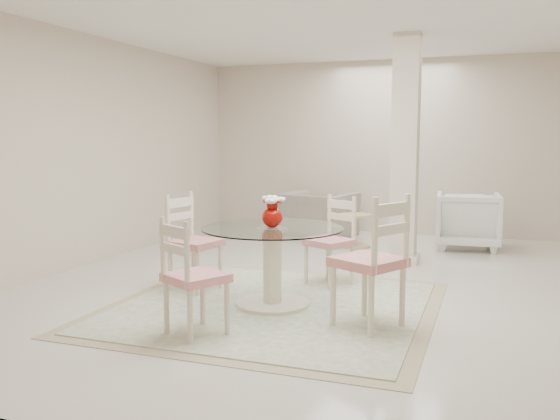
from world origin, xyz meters
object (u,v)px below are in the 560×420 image
(dining_table, at_px, (272,267))
(dining_chair_west, at_px, (190,234))
(red_vase, at_px, (272,212))
(armchair_white, at_px, (468,220))
(dining_chair_south, at_px, (189,269))
(column, at_px, (405,150))
(dining_chair_east, at_px, (376,252))
(side_table, at_px, (355,232))
(recliner_taupe, at_px, (318,214))
(dining_chair_north, at_px, (334,234))

(dining_table, height_order, dining_chair_west, dining_chair_west)
(red_vase, bearing_deg, armchair_white, 67.12)
(dining_chair_south, relative_size, armchair_white, 1.19)
(column, xyz_separation_m, dining_chair_east, (0.16, -2.64, -0.73))
(dining_chair_west, relative_size, armchair_white, 1.25)
(red_vase, relative_size, dining_chair_east, 0.24)
(side_table, bearing_deg, recliner_taupe, 135.96)
(red_vase, xyz_separation_m, dining_chair_north, (0.30, 0.97, -0.33))
(dining_chair_east, height_order, armchair_white, dining_chair_east)
(column, bearing_deg, armchair_white, 60.75)
(red_vase, bearing_deg, dining_chair_east, -17.65)
(dining_chair_north, bearing_deg, side_table, 123.77)
(red_vase, distance_m, dining_chair_south, 1.07)
(red_vase, relative_size, dining_chair_north, 0.28)
(recliner_taupe, bearing_deg, dining_chair_east, 125.49)
(dining_chair_east, height_order, dining_chair_south, dining_chair_east)
(recliner_taupe, height_order, armchair_white, armchair_white)
(dining_chair_north, bearing_deg, dining_chair_west, -125.14)
(column, bearing_deg, dining_chair_south, -108.75)
(dining_chair_east, height_order, dining_chair_west, dining_chair_east)
(armchair_white, bearing_deg, dining_chair_south, 64.03)
(dining_chair_west, bearing_deg, dining_chair_south, -139.54)
(dining_table, distance_m, dining_chair_north, 1.03)
(red_vase, distance_m, dining_chair_west, 1.06)
(armchair_white, bearing_deg, dining_chair_east, 78.03)
(column, height_order, dining_chair_east, column)
(dining_chair_east, relative_size, side_table, 2.57)
(red_vase, height_order, side_table, red_vase)
(red_vase, xyz_separation_m, recliner_taupe, (-0.69, 3.83, -0.52))
(dining_table, bearing_deg, red_vase, -18.43)
(dining_chair_south, bearing_deg, dining_chair_north, -78.87)
(red_vase, height_order, armchair_white, red_vase)
(recliner_taupe, xyz_separation_m, armchair_white, (2.20, -0.26, 0.05))
(dining_chair_north, xyz_separation_m, armchair_white, (1.20, 2.60, -0.14))
(dining_chair_east, distance_m, side_table, 3.58)
(armchair_white, height_order, side_table, armchair_white)
(dining_chair_south, xyz_separation_m, side_table, (0.35, 4.08, -0.32))
(recliner_taupe, bearing_deg, dining_chair_west, 98.94)
(dining_chair_west, bearing_deg, recliner_taupe, 7.73)
(side_table, bearing_deg, armchair_white, 17.17)
(dining_chair_west, distance_m, side_table, 3.03)
(column, xyz_separation_m, armchair_white, (0.69, 1.24, -0.97))
(column, relative_size, red_vase, 9.58)
(dining_table, height_order, dining_chair_south, dining_chair_south)
(dining_chair_east, bearing_deg, red_vase, -79.43)
(column, relative_size, dining_chair_south, 2.68)
(red_vase, height_order, recliner_taupe, red_vase)
(column, bearing_deg, dining_chair_east, -86.45)
(red_vase, relative_size, side_table, 0.61)
(dining_chair_south, height_order, side_table, dining_chair_south)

